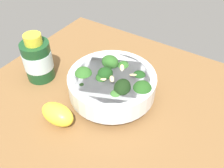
# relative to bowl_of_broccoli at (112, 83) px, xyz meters

# --- Properties ---
(ground_plane) EXTENTS (0.65, 0.65, 0.04)m
(ground_plane) POSITION_rel_bowl_of_broccoli_xyz_m (-0.04, -0.01, -0.07)
(ground_plane) COLOR brown
(bowl_of_broccoli) EXTENTS (0.20, 0.21, 0.10)m
(bowl_of_broccoli) POSITION_rel_bowl_of_broccoli_xyz_m (0.00, 0.00, 0.00)
(bowl_of_broccoli) COLOR white
(bowl_of_broccoli) RESTS_ON ground_plane
(lemon_wedge) EXTENTS (0.05, 0.08, 0.05)m
(lemon_wedge) POSITION_rel_bowl_of_broccoli_xyz_m (-0.13, 0.06, -0.02)
(lemon_wedge) COLOR yellow
(lemon_wedge) RESTS_ON ground_plane
(bottle_tall) EXTENTS (0.07, 0.07, 0.13)m
(bottle_tall) POSITION_rel_bowl_of_broccoli_xyz_m (-0.04, 0.20, 0.01)
(bottle_tall) COLOR #194723
(bottle_tall) RESTS_ON ground_plane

